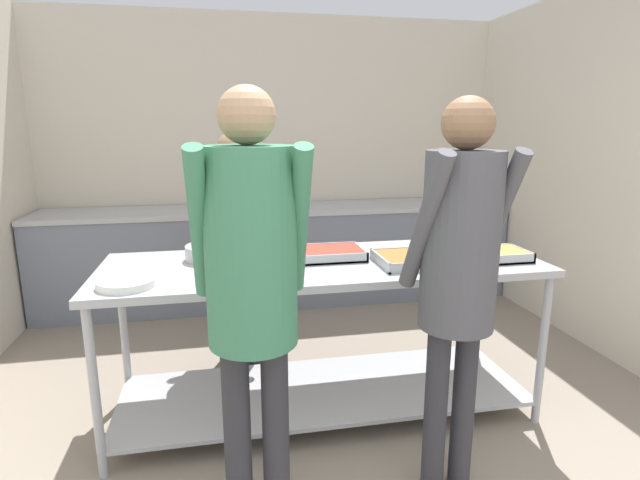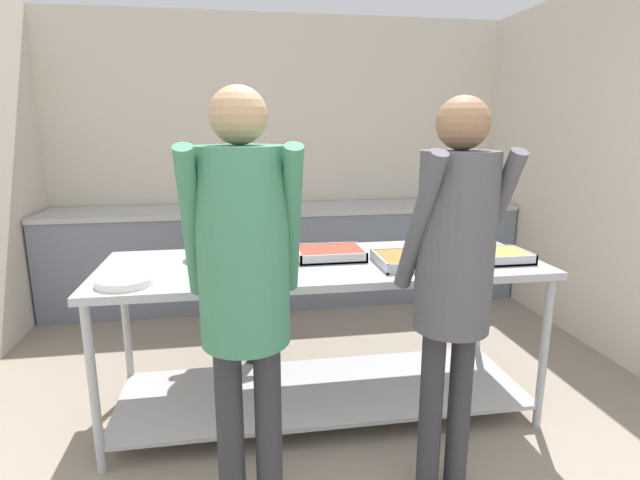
% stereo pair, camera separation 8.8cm
% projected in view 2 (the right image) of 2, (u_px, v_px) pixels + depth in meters
% --- Properties ---
extents(wall_rear, '(4.44, 0.06, 2.65)m').
position_uv_depth(wall_rear, '(282.00, 158.00, 4.88)').
color(wall_rear, beige).
rests_on(wall_rear, ground_plane).
extents(wall_right, '(0.06, 4.00, 2.65)m').
position_uv_depth(wall_right, '(631.00, 173.00, 3.36)').
color(wall_right, beige).
rests_on(wall_right, ground_plane).
extents(back_counter, '(4.28, 0.65, 0.90)m').
position_uv_depth(back_counter, '(287.00, 254.00, 4.72)').
color(back_counter, slate).
rests_on(back_counter, ground_plane).
extents(serving_counter, '(2.40, 0.83, 0.91)m').
position_uv_depth(serving_counter, '(323.00, 311.00, 2.82)').
color(serving_counter, '#ADAFB5').
rests_on(serving_counter, ground_plane).
extents(plate_stack, '(0.27, 0.27, 0.04)m').
position_uv_depth(plate_stack, '(125.00, 281.00, 2.36)').
color(plate_stack, white).
rests_on(plate_stack, serving_counter).
extents(sauce_pan, '(0.43, 0.29, 0.08)m').
position_uv_depth(sauce_pan, '(213.00, 251.00, 2.81)').
color(sauce_pan, '#ADAFB5').
rests_on(sauce_pan, serving_counter).
extents(broccoli_bowl, '(0.18, 0.18, 0.09)m').
position_uv_depth(broccoli_bowl, '(279.00, 269.00, 2.49)').
color(broccoli_bowl, '#B2B2B7').
rests_on(broccoli_bowl, serving_counter).
extents(serving_tray_greens, '(0.38, 0.29, 0.05)m').
position_uv_depth(serving_tray_greens, '(330.00, 254.00, 2.83)').
color(serving_tray_greens, '#ADAFB5').
rests_on(serving_tray_greens, serving_counter).
extents(serving_tray_roast, '(0.42, 0.33, 0.05)m').
position_uv_depth(serving_tray_roast, '(416.00, 260.00, 2.69)').
color(serving_tray_roast, '#ADAFB5').
rests_on(serving_tray_roast, serving_counter).
extents(serving_tray_vegetables, '(0.39, 0.26, 0.05)m').
position_uv_depth(serving_tray_vegetables, '(492.00, 256.00, 2.77)').
color(serving_tray_vegetables, '#ADAFB5').
rests_on(serving_tray_vegetables, serving_counter).
extents(guest_serving_left, '(0.44, 0.35, 1.78)m').
position_uv_depth(guest_serving_left, '(244.00, 269.00, 1.89)').
color(guest_serving_left, '#2D2D33').
rests_on(guest_serving_left, ground_plane).
extents(guest_serving_right, '(0.44, 0.37, 1.76)m').
position_uv_depth(guest_serving_right, '(454.00, 260.00, 2.05)').
color(guest_serving_right, '#2D2D33').
rests_on(guest_serving_right, ground_plane).
extents(cook_behind_counter, '(0.54, 0.41, 1.60)m').
position_uv_depth(cook_behind_counter, '(239.00, 227.00, 3.35)').
color(cook_behind_counter, '#2D2D33').
rests_on(cook_behind_counter, ground_plane).
extents(water_bottle, '(0.08, 0.08, 0.22)m').
position_uv_depth(water_bottle, '(282.00, 195.00, 4.67)').
color(water_bottle, silver).
rests_on(water_bottle, back_counter).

